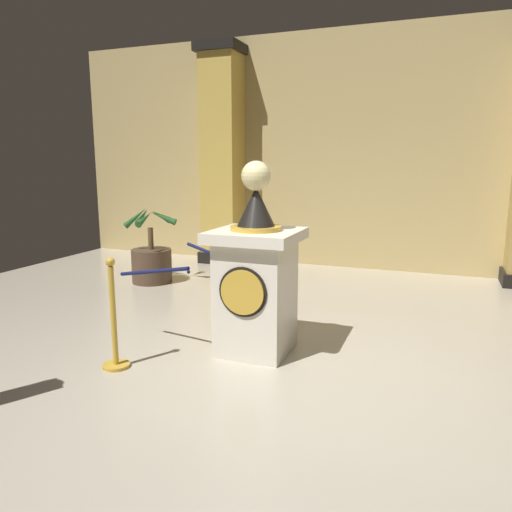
{
  "coord_description": "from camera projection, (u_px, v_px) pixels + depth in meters",
  "views": [
    {
      "loc": [
        1.25,
        -3.67,
        1.8
      ],
      "look_at": [
        -0.35,
        0.47,
        0.93
      ],
      "focal_mm": 34.02,
      "sensor_mm": 36.0,
      "label": 1
    }
  ],
  "objects": [
    {
      "name": "back_wall",
      "position": [
        367.0,
        152.0,
        8.04
      ],
      "size": [
        10.98,
        0.16,
        3.94
      ],
      "primitive_type": "cube",
      "color": "tan",
      "rests_on": "ground_plane"
    },
    {
      "name": "column_left",
      "position": [
        223.0,
        158.0,
        8.62
      ],
      "size": [
        0.76,
        0.76,
        3.78
      ],
      "color": "black",
      "rests_on": "ground_plane"
    },
    {
      "name": "pedestal_clock",
      "position": [
        256.0,
        279.0,
        4.56
      ],
      "size": [
        0.8,
        0.8,
        1.81
      ],
      "color": "silver",
      "rests_on": "ground_plane"
    },
    {
      "name": "ground_plane",
      "position": [
        275.0,
        376.0,
        4.14
      ],
      "size": [
        10.98,
        10.98,
        0.0
      ],
      "primitive_type": "plane",
      "color": "#B2A893"
    },
    {
      "name": "stanchion_far",
      "position": [
        114.0,
        330.0,
        4.25
      ],
      "size": [
        0.24,
        0.24,
        1.0
      ],
      "color": "gold",
      "rests_on": "ground_plane"
    },
    {
      "name": "stanchion_near",
      "position": [
        246.0,
        287.0,
        5.72
      ],
      "size": [
        0.24,
        0.24,
        1.01
      ],
      "color": "gold",
      "rests_on": "ground_plane"
    },
    {
      "name": "potted_palm_left",
      "position": [
        152.0,
        261.0,
        7.33
      ],
      "size": [
        0.8,
        0.81,
        1.18
      ],
      "color": "#4C3828",
      "rests_on": "ground_plane"
    },
    {
      "name": "velvet_rope",
      "position": [
        188.0,
        263.0,
        4.9
      ],
      "size": [
        1.17,
        1.19,
        0.22
      ],
      "color": "#141947"
    }
  ]
}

